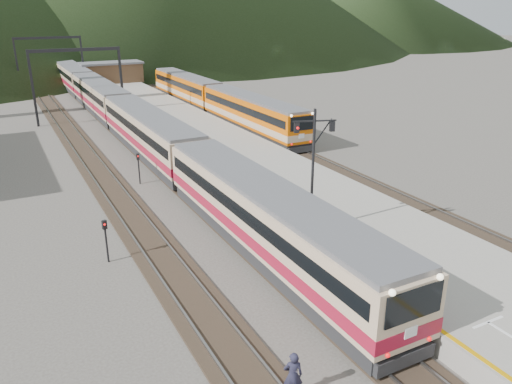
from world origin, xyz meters
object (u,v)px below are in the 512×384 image
signal_mast (313,158)px  second_train (215,100)px  main_train (100,96)px  worker (293,375)px

signal_mast → second_train: bearing=75.0°
main_train → second_train: 14.05m
main_train → second_train: (11.50, -8.08, -0.17)m
second_train → signal_mast: bearing=-105.0°
worker → signal_mast: bearing=-102.7°
signal_mast → worker: 11.80m
main_train → worker: bearing=-94.6°
main_train → worker: 50.95m
main_train → second_train: main_train is taller
second_train → signal_mast: size_ratio=5.77×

